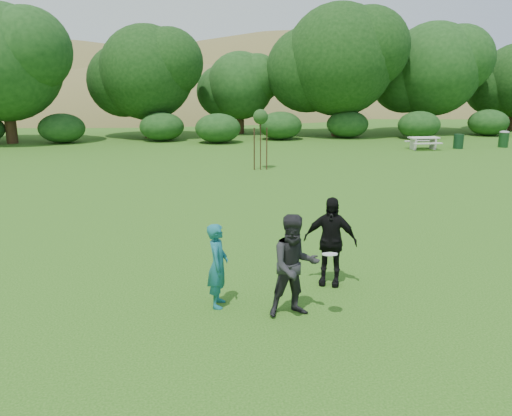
{
  "coord_description": "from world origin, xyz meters",
  "views": [
    {
      "loc": [
        -1.8,
        -8.81,
        4.19
      ],
      "look_at": [
        0.0,
        3.0,
        1.1
      ],
      "focal_mm": 35.0,
      "sensor_mm": 36.0,
      "label": 1
    }
  ],
  "objects_px": {
    "trash_can_near": "(458,141)",
    "sapling": "(261,119)",
    "player_grey": "(295,266)",
    "player_teal": "(218,265)",
    "player_black": "(330,241)",
    "trash_can_lidded": "(504,139)",
    "picnic_table": "(423,141)"
  },
  "relations": [
    {
      "from": "trash_can_near",
      "to": "sapling",
      "type": "height_order",
      "value": "sapling"
    },
    {
      "from": "player_black",
      "to": "player_teal",
      "type": "bearing_deg",
      "value": -139.94
    },
    {
      "from": "player_grey",
      "to": "trash_can_near",
      "type": "distance_m",
      "value": 25.66
    },
    {
      "from": "player_grey",
      "to": "picnic_table",
      "type": "relative_size",
      "value": 1.06
    },
    {
      "from": "sapling",
      "to": "player_grey",
      "type": "bearing_deg",
      "value": -96.85
    },
    {
      "from": "player_grey",
      "to": "sapling",
      "type": "height_order",
      "value": "sapling"
    },
    {
      "from": "trash_can_near",
      "to": "sapling",
      "type": "xyz_separation_m",
      "value": [
        -13.4,
        -5.59,
        1.97
      ]
    },
    {
      "from": "trash_can_near",
      "to": "trash_can_lidded",
      "type": "bearing_deg",
      "value": 2.38
    },
    {
      "from": "player_grey",
      "to": "sapling",
      "type": "distance_m",
      "value": 15.25
    },
    {
      "from": "player_grey",
      "to": "trash_can_lidded",
      "type": "xyz_separation_m",
      "value": [
        18.37,
        20.79,
        -0.41
      ]
    },
    {
      "from": "player_teal",
      "to": "trash_can_near",
      "type": "distance_m",
      "value": 26.0
    },
    {
      "from": "sapling",
      "to": "trash_can_lidded",
      "type": "height_order",
      "value": "sapling"
    },
    {
      "from": "player_black",
      "to": "trash_can_lidded",
      "type": "relative_size",
      "value": 1.79
    },
    {
      "from": "trash_can_lidded",
      "to": "player_grey",
      "type": "bearing_deg",
      "value": -131.46
    },
    {
      "from": "player_teal",
      "to": "trash_can_lidded",
      "type": "xyz_separation_m",
      "value": [
        19.7,
        20.19,
        -0.27
      ]
    },
    {
      "from": "sapling",
      "to": "trash_can_lidded",
      "type": "distance_m",
      "value": 17.62
    },
    {
      "from": "player_grey",
      "to": "trash_can_near",
      "type": "xyz_separation_m",
      "value": [
        15.21,
        20.66,
        -0.5
      ]
    },
    {
      "from": "player_black",
      "to": "picnic_table",
      "type": "height_order",
      "value": "player_black"
    },
    {
      "from": "trash_can_near",
      "to": "sapling",
      "type": "relative_size",
      "value": 0.32
    },
    {
      "from": "player_teal",
      "to": "picnic_table",
      "type": "distance_m",
      "value": 24.5
    },
    {
      "from": "trash_can_near",
      "to": "trash_can_lidded",
      "type": "xyz_separation_m",
      "value": [
        3.16,
        0.13,
        0.09
      ]
    },
    {
      "from": "trash_can_lidded",
      "to": "player_black",
      "type": "bearing_deg",
      "value": -131.62
    },
    {
      "from": "sapling",
      "to": "picnic_table",
      "type": "relative_size",
      "value": 1.58
    },
    {
      "from": "player_black",
      "to": "picnic_table",
      "type": "xyz_separation_m",
      "value": [
        11.79,
        19.29,
        -0.42
      ]
    },
    {
      "from": "player_grey",
      "to": "player_black",
      "type": "relative_size",
      "value": 1.01
    },
    {
      "from": "picnic_table",
      "to": "player_grey",
      "type": "bearing_deg",
      "value": -121.96
    },
    {
      "from": "trash_can_near",
      "to": "sapling",
      "type": "bearing_deg",
      "value": -157.36
    },
    {
      "from": "player_teal",
      "to": "trash_can_near",
      "type": "height_order",
      "value": "player_teal"
    },
    {
      "from": "player_grey",
      "to": "picnic_table",
      "type": "height_order",
      "value": "player_grey"
    },
    {
      "from": "trash_can_near",
      "to": "picnic_table",
      "type": "xyz_separation_m",
      "value": [
        -2.37,
        -0.07,
        0.07
      ]
    },
    {
      "from": "player_teal",
      "to": "player_grey",
      "type": "bearing_deg",
      "value": -102.32
    },
    {
      "from": "player_grey",
      "to": "player_black",
      "type": "height_order",
      "value": "player_grey"
    }
  ]
}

